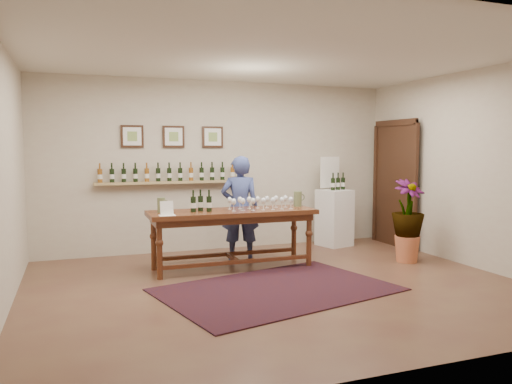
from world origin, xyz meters
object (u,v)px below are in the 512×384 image
object	(u,v)px
potted_plant	(408,221)
display_pedestal	(334,218)
person	(240,208)
tasting_table	(232,219)

from	to	relation	value
potted_plant	display_pedestal	bearing A→B (deg)	104.95
display_pedestal	potted_plant	world-z (taller)	potted_plant
person	potted_plant	bearing A→B (deg)	171.79
display_pedestal	person	bearing A→B (deg)	-165.31
person	tasting_table	bearing A→B (deg)	75.70
display_pedestal	potted_plant	xyz separation A→B (m)	(0.40, -1.49, 0.13)
tasting_table	person	bearing A→B (deg)	60.96
tasting_table	potted_plant	xyz separation A→B (m)	(2.57, -0.52, -0.08)
tasting_table	potted_plant	world-z (taller)	potted_plant
display_pedestal	potted_plant	distance (m)	1.55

